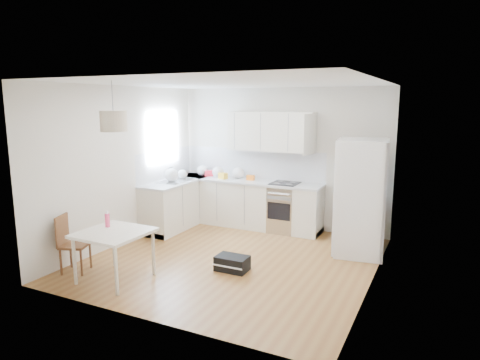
{
  "coord_description": "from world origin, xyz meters",
  "views": [
    {
      "loc": [
        2.89,
        -5.66,
        2.42
      ],
      "look_at": [
        -0.06,
        0.4,
        1.2
      ],
      "focal_mm": 32.0,
      "sensor_mm": 36.0,
      "label": 1
    }
  ],
  "objects_px": {
    "dining_table": "(114,237)",
    "refrigerator": "(362,197)",
    "dining_chair": "(75,244)",
    "gym_bag": "(232,263)"
  },
  "relations": [
    {
      "from": "dining_table",
      "to": "gym_bag",
      "type": "bearing_deg",
      "value": 38.7
    },
    {
      "from": "refrigerator",
      "to": "gym_bag",
      "type": "xyz_separation_m",
      "value": [
        -1.52,
        -1.61,
        -0.82
      ]
    },
    {
      "from": "refrigerator",
      "to": "dining_table",
      "type": "bearing_deg",
      "value": -144.75
    },
    {
      "from": "refrigerator",
      "to": "gym_bag",
      "type": "distance_m",
      "value": 2.36
    },
    {
      "from": "dining_chair",
      "to": "dining_table",
      "type": "bearing_deg",
      "value": -18.69
    },
    {
      "from": "dining_table",
      "to": "dining_chair",
      "type": "xyz_separation_m",
      "value": [
        -0.71,
        -0.03,
        -0.2
      ]
    },
    {
      "from": "refrigerator",
      "to": "gym_bag",
      "type": "relative_size",
      "value": 3.97
    },
    {
      "from": "dining_table",
      "to": "refrigerator",
      "type": "bearing_deg",
      "value": 43.96
    },
    {
      "from": "gym_bag",
      "to": "dining_table",
      "type": "bearing_deg",
      "value": -142.86
    },
    {
      "from": "refrigerator",
      "to": "dining_chair",
      "type": "relative_size",
      "value": 2.21
    }
  ]
}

